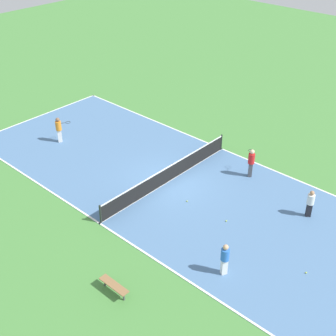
% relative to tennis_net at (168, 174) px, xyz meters
% --- Properties ---
extents(ground_plane, '(80.00, 80.00, 0.00)m').
position_rel_tennis_net_xyz_m(ground_plane, '(0.00, 0.00, -0.53)').
color(ground_plane, '#47843D').
extents(court_surface, '(9.92, 24.52, 0.02)m').
position_rel_tennis_net_xyz_m(court_surface, '(0.00, 0.00, -0.52)').
color(court_surface, '#4C729E').
rests_on(court_surface, ground_plane).
extents(tennis_net, '(9.72, 0.10, 1.01)m').
position_rel_tennis_net_xyz_m(tennis_net, '(0.00, 0.00, 0.00)').
color(tennis_net, black).
rests_on(tennis_net, court_surface).
extents(bench, '(0.36, 1.43, 0.45)m').
position_rel_tennis_net_xyz_m(bench, '(7.40, 3.81, -0.15)').
color(bench, olive).
rests_on(bench, ground_plane).
extents(player_center_orange, '(0.97, 0.77, 1.66)m').
position_rel_tennis_net_xyz_m(player_center_orange, '(1.21, -8.06, 0.44)').
color(player_center_orange, white).
rests_on(player_center_orange, court_surface).
extents(player_far_white, '(0.50, 0.50, 1.49)m').
position_rel_tennis_net_xyz_m(player_far_white, '(-2.39, 7.15, 0.32)').
color(player_far_white, black).
rests_on(player_far_white, court_surface).
extents(player_near_blue, '(0.49, 0.49, 1.57)m').
position_rel_tennis_net_xyz_m(player_near_blue, '(3.58, 6.44, 0.38)').
color(player_near_blue, white).
rests_on(player_near_blue, court_surface).
extents(player_coach_red, '(0.94, 0.83, 1.69)m').
position_rel_tennis_net_xyz_m(player_coach_red, '(-3.50, 2.99, 0.46)').
color(player_coach_red, '#4C4C51').
rests_on(player_coach_red, court_surface).
extents(tennis_ball_near_net, '(0.07, 0.07, 0.07)m').
position_rel_tennis_net_xyz_m(tennis_ball_near_net, '(0.68, 4.44, -0.48)').
color(tennis_ball_near_net, '#CCE033').
rests_on(tennis_ball_near_net, court_surface).
extents(tennis_ball_far_baseline, '(0.07, 0.07, 0.07)m').
position_rel_tennis_net_xyz_m(tennis_ball_far_baseline, '(1.23, 9.01, -0.48)').
color(tennis_ball_far_baseline, '#CCE033').
rests_on(tennis_ball_far_baseline, court_surface).
extents(tennis_ball_left_sideline, '(0.07, 0.07, 0.07)m').
position_rel_tennis_net_xyz_m(tennis_ball_left_sideline, '(0.72, 1.99, -0.48)').
color(tennis_ball_left_sideline, '#CCE033').
rests_on(tennis_ball_left_sideline, court_surface).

